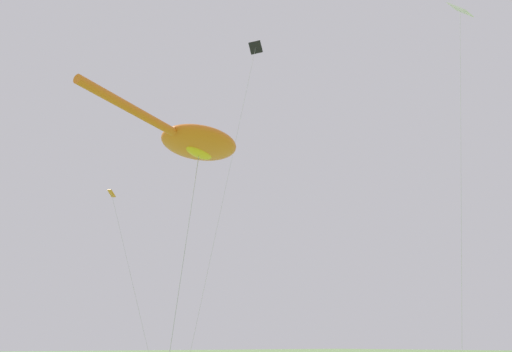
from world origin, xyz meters
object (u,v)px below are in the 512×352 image
(small_kite_bird_shape, at_px, (251,71))
(small_kite_tiny_distant, at_px, (460,23))
(small_kite_diamond_red, at_px, (115,207))
(big_show_kite, at_px, (196,142))

(small_kite_bird_shape, bearing_deg, small_kite_tiny_distant, -107.32)
(small_kite_tiny_distant, distance_m, small_kite_diamond_red, 23.94)
(small_kite_diamond_red, bearing_deg, big_show_kite, -115.19)
(big_show_kite, bearing_deg, small_kite_bird_shape, 15.44)
(big_show_kite, xyz_separation_m, small_kite_diamond_red, (2.57, 15.02, 0.66))
(small_kite_bird_shape, relative_size, small_kite_diamond_red, 1.73)
(small_kite_bird_shape, distance_m, small_kite_diamond_red, 12.97)
(small_kite_tiny_distant, xyz_separation_m, small_kite_diamond_red, (-8.15, 21.67, -6.11))
(small_kite_tiny_distant, bearing_deg, big_show_kite, -135.00)
(big_show_kite, relative_size, small_kite_diamond_red, 0.88)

